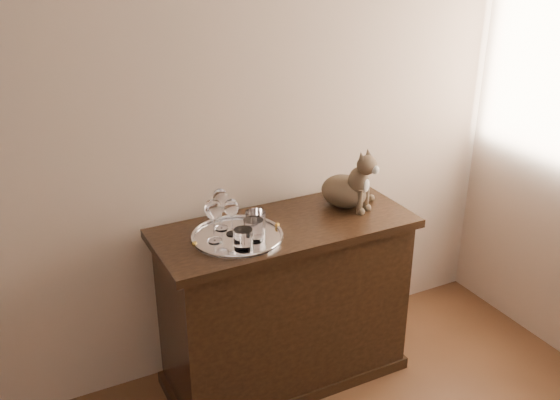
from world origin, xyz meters
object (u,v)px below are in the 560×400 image
(tumbler_b, at_px, (243,239))
(tumbler_c, at_px, (255,222))
(tumbler_a, at_px, (254,230))
(cat, at_px, (345,176))
(sideboard, at_px, (285,304))
(tray, at_px, (237,237))
(wine_glass_c, at_px, (214,220))
(wine_glass_b, at_px, (221,209))
(wine_glass_d, at_px, (232,217))

(tumbler_b, relative_size, tumbler_c, 0.92)
(tumbler_a, height_order, cat, cat)
(sideboard, xyz_separation_m, tray, (-0.25, -0.02, 0.43))
(sideboard, relative_size, wine_glass_c, 6.12)
(wine_glass_b, bearing_deg, wine_glass_d, -74.22)
(wine_glass_b, distance_m, cat, 0.63)
(tray, distance_m, wine_glass_d, 0.09)
(cat, bearing_deg, wine_glass_d, 161.02)
(wine_glass_b, height_order, wine_glass_c, wine_glass_c)
(wine_glass_d, bearing_deg, sideboard, -1.40)
(cat, bearing_deg, tray, 164.05)
(wine_glass_b, distance_m, wine_glass_d, 0.08)
(sideboard, distance_m, tumbler_b, 0.57)
(tray, bearing_deg, tumbler_c, -1.85)
(tumbler_c, bearing_deg, tumbler_a, -121.25)
(sideboard, height_order, wine_glass_c, wine_glass_c)
(sideboard, relative_size, tumbler_b, 13.22)
(wine_glass_b, bearing_deg, tumbler_c, -42.07)
(tumbler_b, bearing_deg, tumbler_c, 46.64)
(wine_glass_d, xyz_separation_m, cat, (0.61, 0.05, 0.06))
(wine_glass_d, xyz_separation_m, tumbler_a, (0.06, -0.10, -0.04))
(wine_glass_b, distance_m, tumbler_a, 0.19)
(cat, bearing_deg, tumbler_a, 171.20)
(wine_glass_b, xyz_separation_m, wine_glass_c, (-0.07, -0.10, 0.00))
(wine_glass_c, bearing_deg, tumbler_a, -24.57)
(tray, relative_size, tumbler_b, 4.41)
(wine_glass_c, bearing_deg, wine_glass_b, 53.95)
(wine_glass_c, xyz_separation_m, cat, (0.70, 0.08, 0.05))
(tumbler_a, bearing_deg, cat, 14.81)
(tumbler_a, distance_m, cat, 0.57)
(wine_glass_d, height_order, tumbler_b, wine_glass_d)
(wine_glass_d, bearing_deg, tumbler_a, -58.10)
(wine_glass_c, bearing_deg, cat, 6.16)
(tray, xyz_separation_m, cat, (0.60, 0.08, 0.15))
(sideboard, height_order, tumbler_a, tumbler_a)
(wine_glass_d, xyz_separation_m, tumbler_c, (0.10, -0.03, -0.03))
(sideboard, bearing_deg, wine_glass_d, 178.60)
(wine_glass_d, bearing_deg, tray, -70.91)
(tray, bearing_deg, tumbler_b, -101.12)
(wine_glass_d, height_order, tumbler_a, wine_glass_d)
(tray, distance_m, tumbler_c, 0.10)
(tumbler_b, bearing_deg, sideboard, 27.94)
(tumbler_a, height_order, tumbler_c, tumbler_c)
(wine_glass_b, relative_size, tumbler_b, 2.10)
(wine_glass_d, bearing_deg, wine_glass_b, 105.78)
(wine_glass_c, bearing_deg, sideboard, 3.27)
(tray, relative_size, cat, 1.31)
(wine_glass_c, xyz_separation_m, tumbler_c, (0.19, -0.01, -0.05))
(tray, relative_size, wine_glass_d, 2.39)
(tumbler_a, relative_size, tumbler_b, 1.07)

